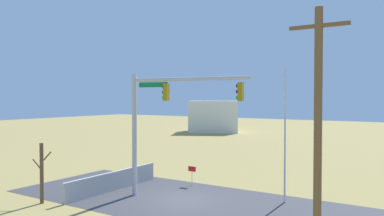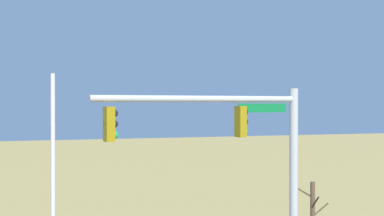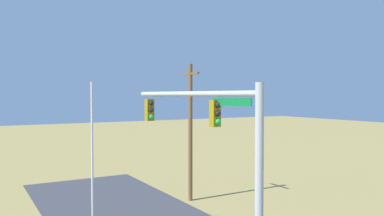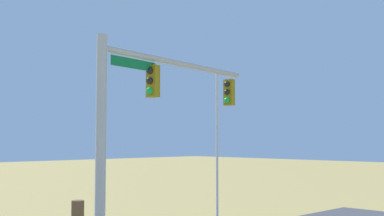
{
  "view_description": "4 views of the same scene",
  "coord_description": "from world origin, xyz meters",
  "px_view_note": "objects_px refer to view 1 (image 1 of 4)",
  "views": [
    {
      "loc": [
        -11.43,
        16.93,
        5.59
      ],
      "look_at": [
        -1.01,
        0.51,
        5.08
      ],
      "focal_mm": 35.17,
      "sensor_mm": 36.0,
      "label": 1
    },
    {
      "loc": [
        -5.58,
        -15.03,
        6.51
      ],
      "look_at": [
        -0.92,
        -0.46,
        6.35
      ],
      "focal_mm": 49.79,
      "sensor_mm": 36.0,
      "label": 2
    },
    {
      "loc": [
        12.28,
        -7.43,
        6.55
      ],
      "look_at": [
        -0.86,
        0.26,
        6.06
      ],
      "focal_mm": 36.1,
      "sensor_mm": 36.0,
      "label": 3
    },
    {
      "loc": [
        10.07,
        11.33,
        4.17
      ],
      "look_at": [
        -1.07,
        -0.13,
        5.23
      ],
      "focal_mm": 45.53,
      "sensor_mm": 36.0,
      "label": 4
    }
  ],
  "objects_px": {
    "signal_mast": "(162,111)",
    "utility_pole": "(318,134)",
    "open_sign": "(192,171)",
    "distant_building": "(214,116)",
    "bare_tree": "(42,172)",
    "flagpole": "(285,136)"
  },
  "relations": [
    {
      "from": "signal_mast",
      "to": "bare_tree",
      "type": "xyz_separation_m",
      "value": [
        4.8,
        4.22,
        -3.19
      ]
    },
    {
      "from": "signal_mast",
      "to": "utility_pole",
      "type": "height_order",
      "value": "utility_pole"
    },
    {
      "from": "utility_pole",
      "to": "distant_building",
      "type": "height_order",
      "value": "utility_pole"
    },
    {
      "from": "open_sign",
      "to": "signal_mast",
      "type": "bearing_deg",
      "value": 94.06
    },
    {
      "from": "utility_pole",
      "to": "open_sign",
      "type": "relative_size",
      "value": 6.97
    },
    {
      "from": "flagpole",
      "to": "utility_pole",
      "type": "bearing_deg",
      "value": 115.94
    },
    {
      "from": "utility_pole",
      "to": "bare_tree",
      "type": "bearing_deg",
      "value": -0.34
    },
    {
      "from": "signal_mast",
      "to": "utility_pole",
      "type": "bearing_deg",
      "value": 155.66
    },
    {
      "from": "signal_mast",
      "to": "flagpole",
      "type": "relative_size",
      "value": 0.97
    },
    {
      "from": "utility_pole",
      "to": "open_sign",
      "type": "distance_m",
      "value": 12.99
    },
    {
      "from": "bare_tree",
      "to": "distant_building",
      "type": "height_order",
      "value": "distant_building"
    },
    {
      "from": "flagpole",
      "to": "open_sign",
      "type": "distance_m",
      "value": 6.88
    },
    {
      "from": "utility_pole",
      "to": "open_sign",
      "type": "xyz_separation_m",
      "value": [
        9.77,
        -7.81,
        -3.51
      ]
    },
    {
      "from": "flagpole",
      "to": "distant_building",
      "type": "xyz_separation_m",
      "value": [
        23.93,
        -35.15,
        -1.01
      ]
    },
    {
      "from": "utility_pole",
      "to": "signal_mast",
      "type": "bearing_deg",
      "value": -24.34
    },
    {
      "from": "flagpole",
      "to": "bare_tree",
      "type": "relative_size",
      "value": 2.23
    },
    {
      "from": "signal_mast",
      "to": "flagpole",
      "type": "distance_m",
      "value": 6.8
    },
    {
      "from": "signal_mast",
      "to": "bare_tree",
      "type": "bearing_deg",
      "value": 41.31
    },
    {
      "from": "flagpole",
      "to": "distant_building",
      "type": "distance_m",
      "value": 42.53
    },
    {
      "from": "signal_mast",
      "to": "distant_building",
      "type": "distance_m",
      "value": 42.03
    },
    {
      "from": "bare_tree",
      "to": "open_sign",
      "type": "distance_m",
      "value": 9.0
    },
    {
      "from": "flagpole",
      "to": "bare_tree",
      "type": "distance_m",
      "value": 13.08
    }
  ]
}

